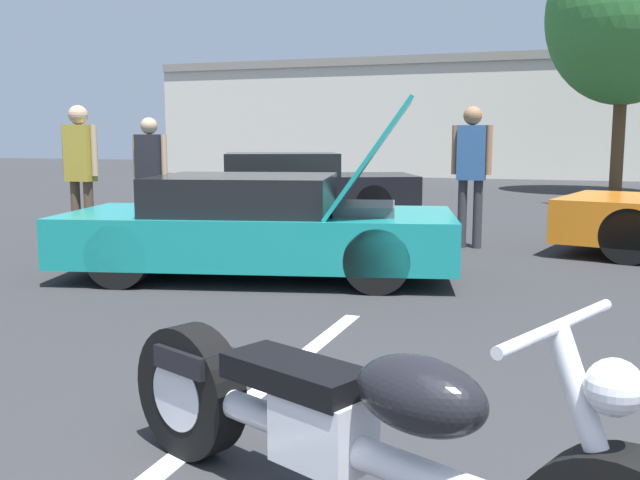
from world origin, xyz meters
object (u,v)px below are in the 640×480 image
object	(u,v)px
spectator_by_show_car	(471,163)
parked_car_left_row	(290,186)
spectator_near_motorcycle	(150,169)
tree_background	(625,15)
show_car_hood_open	(262,226)
motorcycle	(352,434)
spectator_midground	(80,164)

from	to	relation	value
spectator_by_show_car	parked_car_left_row	bearing A→B (deg)	143.47
parked_car_left_row	spectator_by_show_car	bearing A→B (deg)	-60.52
spectator_near_motorcycle	spectator_by_show_car	world-z (taller)	spectator_by_show_car
tree_background	parked_car_left_row	bearing A→B (deg)	-127.37
parked_car_left_row	spectator_by_show_car	xyz separation A→B (m)	(3.63, -2.69, 0.55)
show_car_hood_open	spectator_near_motorcycle	size ratio (longest dim) A/B	2.51
motorcycle	spectator_by_show_car	distance (m)	7.15
spectator_near_motorcycle	spectator_by_show_car	xyz separation A→B (m)	(4.13, 1.12, 0.09)
tree_background	spectator_midground	world-z (taller)	tree_background
parked_car_left_row	spectator_near_motorcycle	bearing A→B (deg)	-121.39
spectator_midground	motorcycle	bearing A→B (deg)	-45.03
tree_background	show_car_hood_open	xyz separation A→B (m)	(-4.13, -13.16, -3.96)
spectator_near_motorcycle	spectator_midground	size ratio (longest dim) A/B	0.93
tree_background	motorcycle	bearing A→B (deg)	-95.85
spectator_by_show_car	spectator_midground	distance (m)	5.02
tree_background	motorcycle	xyz separation A→B (m)	(-1.80, -17.59, -4.11)
show_car_hood_open	parked_car_left_row	bearing A→B (deg)	95.41
spectator_near_motorcycle	tree_background	bearing A→B (deg)	60.93
spectator_by_show_car	spectator_midground	bearing A→B (deg)	-157.50
spectator_near_motorcycle	spectator_midground	distance (m)	0.95
motorcycle	spectator_by_show_car	size ratio (longest dim) A/B	1.29
motorcycle	spectator_midground	bearing A→B (deg)	158.16
tree_background	spectator_near_motorcycle	bearing A→B (deg)	-119.07
show_car_hood_open	spectator_midground	xyz separation A→B (m)	(-2.84, 0.74, 0.59)
motorcycle	spectator_near_motorcycle	bearing A→B (deg)	151.14
spectator_near_motorcycle	spectator_midground	xyz separation A→B (m)	(-0.51, -0.80, 0.09)
tree_background	spectator_midground	distance (m)	14.63
motorcycle	spectator_midground	size ratio (longest dim) A/B	1.29
tree_background	spectator_by_show_car	size ratio (longest dim) A/B	3.64
tree_background	show_car_hood_open	world-z (taller)	tree_background
tree_background	motorcycle	distance (m)	18.16
spectator_by_show_car	tree_background	bearing A→B (deg)	77.49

